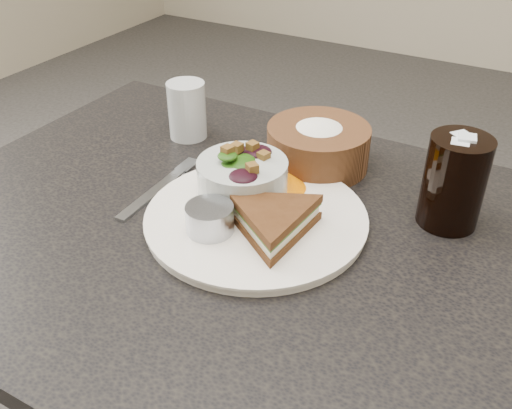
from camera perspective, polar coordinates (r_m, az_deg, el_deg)
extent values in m
cube|color=black|center=(1.04, -0.05, -19.50)|extent=(1.00, 0.70, 0.75)
cylinder|color=white|center=(0.79, 0.00, -1.42)|extent=(0.30, 0.30, 0.01)
cylinder|color=#A1A6B0|center=(0.75, -4.64, -1.43)|extent=(0.08, 0.08, 0.04)
cone|color=#FF7B00|center=(0.84, 2.76, 2.56)|extent=(0.10, 0.10, 0.03)
cube|color=#A0A6AE|center=(0.87, -9.97, 1.37)|extent=(0.02, 0.17, 0.00)
cube|color=#9EA1A4|center=(0.83, -8.04, -0.35)|extent=(0.10, 0.18, 0.00)
cylinder|color=#B8BFC2|center=(1.01, -6.91, 9.34)|extent=(0.07, 0.07, 0.10)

